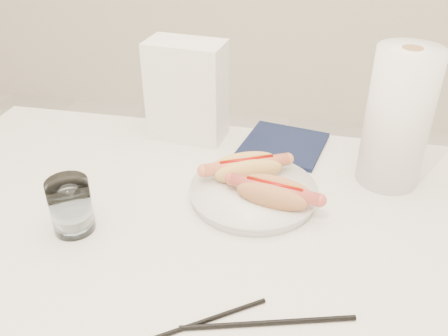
% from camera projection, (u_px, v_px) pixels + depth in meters
% --- Properties ---
extents(table, '(1.20, 0.80, 0.75)m').
position_uv_depth(table, '(214.00, 268.00, 0.81)').
color(table, white).
rests_on(table, ground).
extents(plate, '(0.26, 0.26, 0.02)m').
position_uv_depth(plate, '(253.00, 194.00, 0.87)').
color(plate, white).
rests_on(plate, table).
extents(hotdog_left, '(0.15, 0.11, 0.04)m').
position_uv_depth(hotdog_left, '(246.00, 168.00, 0.89)').
color(hotdog_left, '#F0B960').
rests_on(hotdog_left, plate).
extents(hotdog_right, '(0.16, 0.09, 0.04)m').
position_uv_depth(hotdog_right, '(274.00, 193.00, 0.83)').
color(hotdog_right, '#CA814F').
rests_on(hotdog_right, plate).
extents(water_glass, '(0.07, 0.07, 0.09)m').
position_uv_depth(water_glass, '(71.00, 206.00, 0.78)').
color(water_glass, silver).
rests_on(water_glass, table).
extents(chopstick_near, '(0.17, 0.12, 0.01)m').
position_uv_depth(chopstick_near, '(195.00, 324.00, 0.63)').
color(chopstick_near, black).
rests_on(chopstick_near, table).
extents(chopstick_far, '(0.23, 0.07, 0.01)m').
position_uv_depth(chopstick_far, '(268.00, 323.00, 0.63)').
color(chopstick_far, black).
rests_on(chopstick_far, table).
extents(napkin_box, '(0.17, 0.11, 0.21)m').
position_uv_depth(napkin_box, '(187.00, 91.00, 1.02)').
color(napkin_box, white).
rests_on(napkin_box, table).
extents(navy_napkin, '(0.19, 0.19, 0.01)m').
position_uv_depth(navy_napkin, '(283.00, 145.00, 1.04)').
color(navy_napkin, '#101733').
rests_on(navy_napkin, table).
extents(paper_towel_roll, '(0.13, 0.13, 0.26)m').
position_uv_depth(paper_towel_roll, '(398.00, 119.00, 0.86)').
color(paper_towel_roll, white).
rests_on(paper_towel_roll, table).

